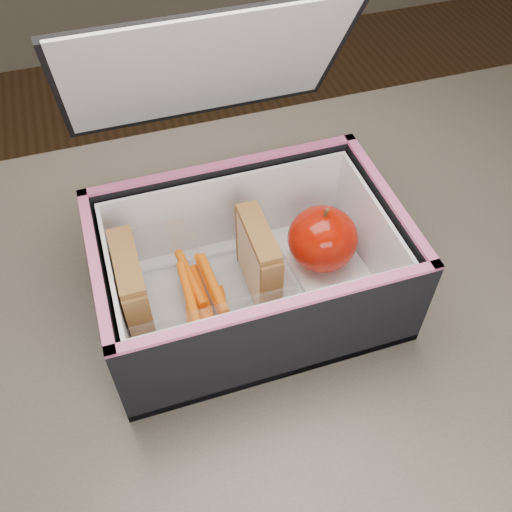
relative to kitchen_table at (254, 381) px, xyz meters
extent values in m
cube|color=brown|center=(0.00, 0.00, 0.08)|extent=(1.20, 0.80, 0.03)
cube|color=#382D26|center=(0.55, 0.35, -0.30)|extent=(0.05, 0.05, 0.72)
cube|color=black|center=(0.01, 0.21, 0.30)|extent=(0.31, 0.11, 0.17)
cube|color=beige|center=(-0.12, 0.06, 0.15)|extent=(0.01, 0.09, 0.09)
cube|color=#B55A5D|center=(-0.11, 0.06, 0.15)|extent=(0.01, 0.08, 0.09)
cube|color=beige|center=(-0.10, 0.06, 0.15)|extent=(0.01, 0.09, 0.09)
cube|color=brown|center=(-0.11, 0.06, 0.20)|extent=(0.02, 0.09, 0.01)
cube|color=beige|center=(0.02, 0.06, 0.15)|extent=(0.01, 0.08, 0.09)
cube|color=#B55A5D|center=(0.02, 0.06, 0.15)|extent=(0.01, 0.08, 0.08)
cube|color=beige|center=(0.03, 0.06, 0.15)|extent=(0.01, 0.08, 0.09)
cube|color=brown|center=(0.02, 0.06, 0.20)|extent=(0.02, 0.08, 0.01)
cylinder|color=orange|center=(-0.04, 0.06, 0.11)|extent=(0.01, 0.08, 0.01)
cylinder|color=orange|center=(-0.06, 0.05, 0.13)|extent=(0.03, 0.08, 0.01)
cylinder|color=orange|center=(-0.06, 0.05, 0.14)|extent=(0.01, 0.08, 0.01)
cylinder|color=orange|center=(-0.03, 0.02, 0.11)|extent=(0.02, 0.08, 0.01)
cylinder|color=orange|center=(-0.03, 0.07, 0.13)|extent=(0.02, 0.08, 0.01)
cylinder|color=orange|center=(-0.03, 0.06, 0.14)|extent=(0.02, 0.08, 0.01)
cylinder|color=orange|center=(-0.05, 0.03, 0.11)|extent=(0.02, 0.08, 0.01)
cylinder|color=orange|center=(-0.05, 0.08, 0.13)|extent=(0.02, 0.08, 0.01)
cube|color=white|center=(0.11, 0.07, 0.11)|extent=(0.09, 0.09, 0.01)
ellipsoid|color=#890600|center=(0.10, 0.07, 0.15)|extent=(0.10, 0.10, 0.07)
cylinder|color=#473119|center=(0.10, 0.07, 0.19)|extent=(0.01, 0.01, 0.01)
camera|label=1|loc=(-0.10, -0.32, 0.62)|focal=40.00mm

